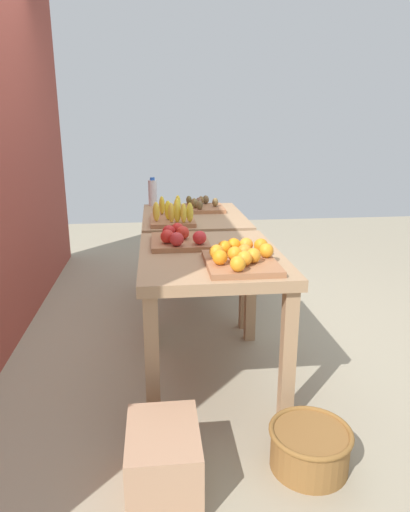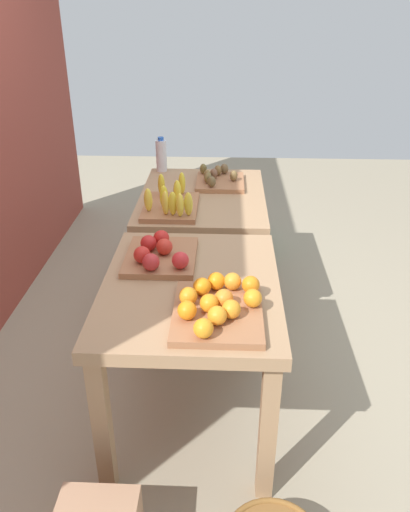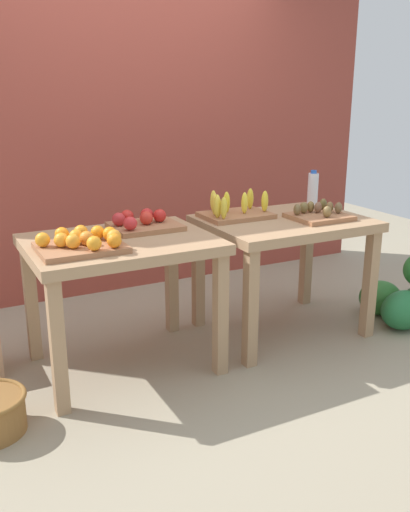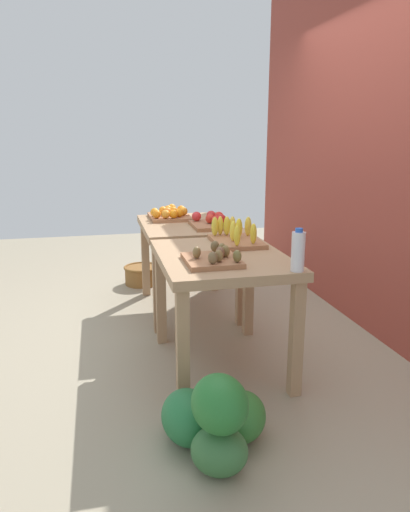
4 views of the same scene
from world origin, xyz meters
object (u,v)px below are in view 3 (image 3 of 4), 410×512
display_table_left (121,259)px  banana_crate (234,211)px  water_bottle (313,188)px  watermelon_pile (406,295)px  orange_bin (83,242)px  kiwi_bin (319,214)px  apple_bin (142,223)px  display_table_right (284,236)px

display_table_left → banana_crate: banana_crate is taller
display_table_left → water_bottle: (1.59, 0.32, 0.23)m
water_bottle → banana_crate: bearing=-169.1°
display_table_left → watermelon_pile: (2.01, -0.26, -0.48)m
display_table_left → orange_bin: bearing=-152.7°
kiwi_bin → water_bottle: bearing=57.1°
banana_crate → apple_bin: bearing=-179.0°
banana_crate → watermelon_pile: (1.17, -0.44, -0.64)m
banana_crate → watermelon_pile: bearing=-20.4°
orange_bin → apple_bin: (0.44, 0.29, -0.00)m
apple_bin → watermelon_pile: (1.81, -0.43, -0.63)m
display_table_right → orange_bin: orange_bin is taller
orange_bin → kiwi_bin: orange_bin is taller
kiwi_bin → water_bottle: 0.50m
display_table_left → apple_bin: (0.20, 0.16, 0.16)m
orange_bin → banana_crate: size_ratio=1.01×
orange_bin → water_bottle: bearing=13.7°
banana_crate → kiwi_bin: 0.55m
display_table_right → water_bottle: water_bottle is taller
apple_bin → kiwi_bin: (1.12, -0.26, -0.01)m
display_table_right → apple_bin: apple_bin is taller
apple_bin → banana_crate: (0.64, 0.01, 0.01)m
display_table_left → apple_bin: apple_bin is taller
display_table_left → watermelon_pile: bearing=-7.4°
display_table_right → water_bottle: size_ratio=4.23×
display_table_left → banana_crate: bearing=11.8°
display_table_right → banana_crate: size_ratio=2.36×
display_table_right → orange_bin: 1.38m
water_bottle → apple_bin: bearing=-173.6°
display_table_left → kiwi_bin: (1.32, -0.10, 0.15)m
watermelon_pile → banana_crate: bearing=159.6°
kiwi_bin → orange_bin: bearing=-179.0°
apple_bin → watermelon_pile: size_ratio=0.65×
orange_bin → watermelon_pile: orange_bin is taller
banana_crate → watermelon_pile: size_ratio=0.72×
banana_crate → water_bottle: water_bottle is taller
apple_bin → banana_crate: bearing=1.0°
orange_bin → watermelon_pile: 2.35m
banana_crate → display_table_right: bearing=-31.9°
orange_bin → banana_crate: bearing=15.6°
orange_bin → kiwi_bin: (1.57, 0.03, -0.01)m
kiwi_bin → watermelon_pile: size_ratio=0.59×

